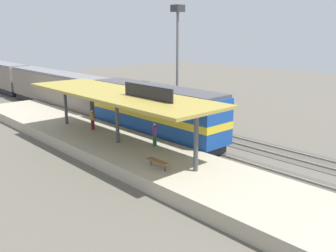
{
  "coord_description": "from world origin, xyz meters",
  "views": [
    {
      "loc": [
        -19.81,
        -21.97,
        8.98
      ],
      "look_at": [
        -1.38,
        -2.1,
        2.0
      ],
      "focal_mm": 39.1,
      "sensor_mm": 36.0,
      "label": 1
    }
  ],
  "objects_px": {
    "platform_bench": "(158,162)",
    "person_waiting": "(92,119)",
    "light_mast": "(178,38)",
    "passenger_carriage_front": "(57,89)",
    "locomotive": "(154,112)",
    "person_walking": "(155,133)",
    "freight_car": "(150,101)"
  },
  "relations": [
    {
      "from": "locomotive",
      "to": "light_mast",
      "type": "relative_size",
      "value": 1.23
    },
    {
      "from": "passenger_carriage_front",
      "to": "locomotive",
      "type": "bearing_deg",
      "value": -90.0
    },
    {
      "from": "platform_bench",
      "to": "passenger_carriage_front",
      "type": "distance_m",
      "value": 25.99
    },
    {
      "from": "platform_bench",
      "to": "person_walking",
      "type": "bearing_deg",
      "value": 51.55
    },
    {
      "from": "light_mast",
      "to": "person_walking",
      "type": "bearing_deg",
      "value": -140.9
    },
    {
      "from": "person_waiting",
      "to": "freight_car",
      "type": "bearing_deg",
      "value": 16.96
    },
    {
      "from": "platform_bench",
      "to": "person_walking",
      "type": "relative_size",
      "value": 0.99
    },
    {
      "from": "platform_bench",
      "to": "person_waiting",
      "type": "relative_size",
      "value": 0.99
    },
    {
      "from": "locomotive",
      "to": "passenger_carriage_front",
      "type": "xyz_separation_m",
      "value": [
        0.0,
        18.0,
        -0.1
      ]
    },
    {
      "from": "platform_bench",
      "to": "light_mast",
      "type": "relative_size",
      "value": 0.15
    },
    {
      "from": "locomotive",
      "to": "freight_car",
      "type": "height_order",
      "value": "locomotive"
    },
    {
      "from": "person_walking",
      "to": "platform_bench",
      "type": "bearing_deg",
      "value": -128.45
    },
    {
      "from": "platform_bench",
      "to": "person_waiting",
      "type": "distance_m",
      "value": 10.88
    },
    {
      "from": "platform_bench",
      "to": "locomotive",
      "type": "height_order",
      "value": "locomotive"
    },
    {
      "from": "freight_car",
      "to": "passenger_carriage_front",
      "type": "bearing_deg",
      "value": 111.03
    },
    {
      "from": "platform_bench",
      "to": "person_waiting",
      "type": "xyz_separation_m",
      "value": [
        2.0,
        10.68,
        0.51
      ]
    },
    {
      "from": "person_walking",
      "to": "freight_car",
      "type": "bearing_deg",
      "value": 51.42
    },
    {
      "from": "platform_bench",
      "to": "light_mast",
      "type": "height_order",
      "value": "light_mast"
    },
    {
      "from": "platform_bench",
      "to": "person_waiting",
      "type": "bearing_deg",
      "value": 79.39
    },
    {
      "from": "light_mast",
      "to": "person_waiting",
      "type": "distance_m",
      "value": 13.61
    },
    {
      "from": "light_mast",
      "to": "person_waiting",
      "type": "bearing_deg",
      "value": -171.26
    },
    {
      "from": "light_mast",
      "to": "platform_bench",
      "type": "bearing_deg",
      "value": -137.84
    },
    {
      "from": "freight_car",
      "to": "light_mast",
      "type": "distance_m",
      "value": 7.22
    },
    {
      "from": "locomotive",
      "to": "freight_car",
      "type": "relative_size",
      "value": 1.2
    },
    {
      "from": "passenger_carriage_front",
      "to": "light_mast",
      "type": "relative_size",
      "value": 1.71
    },
    {
      "from": "passenger_carriage_front",
      "to": "freight_car",
      "type": "relative_size",
      "value": 1.67
    },
    {
      "from": "passenger_carriage_front",
      "to": "light_mast",
      "type": "distance_m",
      "value": 16.16
    },
    {
      "from": "platform_bench",
      "to": "locomotive",
      "type": "relative_size",
      "value": 0.12
    },
    {
      "from": "platform_bench",
      "to": "passenger_carriage_front",
      "type": "bearing_deg",
      "value": 76.64
    },
    {
      "from": "platform_bench",
      "to": "freight_car",
      "type": "distance_m",
      "value": 17.02
    },
    {
      "from": "passenger_carriage_front",
      "to": "person_walking",
      "type": "distance_m",
      "value": 21.88
    },
    {
      "from": "passenger_carriage_front",
      "to": "person_waiting",
      "type": "distance_m",
      "value": 15.14
    }
  ]
}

